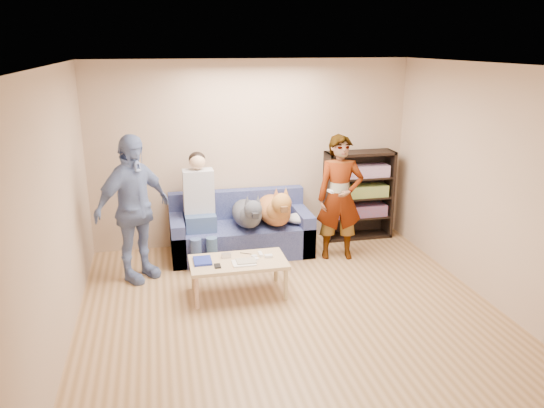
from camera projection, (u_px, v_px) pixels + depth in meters
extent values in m
plane|color=olive|center=(297.00, 324.00, 5.50)|extent=(5.00, 5.00, 0.00)
plane|color=white|center=(301.00, 66.00, 4.74)|extent=(5.00, 5.00, 0.00)
plane|color=tan|center=(252.00, 154.00, 7.46)|extent=(4.50, 0.00, 4.50)
plane|color=tan|center=(423.00, 341.00, 2.79)|extent=(4.50, 0.00, 4.50)
plane|color=tan|center=(52.00, 221.00, 4.66)|extent=(0.00, 5.00, 5.00)
plane|color=tan|center=(505.00, 191.00, 5.58)|extent=(0.00, 5.00, 5.00)
ellipsoid|color=#A6A5AA|center=(300.00, 218.00, 7.27)|extent=(0.38, 0.32, 0.13)
imported|color=gray|center=(340.00, 198.00, 7.00)|extent=(0.67, 0.50, 1.67)
imported|color=#6E88B1|center=(133.00, 209.00, 6.33)|extent=(1.09, 1.01, 1.80)
cube|color=silver|center=(331.00, 191.00, 6.73)|extent=(0.06, 0.12, 0.03)
cube|color=navy|center=(203.00, 261.00, 6.01)|extent=(0.20, 0.26, 0.03)
cube|color=white|center=(244.00, 263.00, 5.96)|extent=(0.26, 0.20, 0.02)
cube|color=#A99E87|center=(246.00, 261.00, 5.98)|extent=(0.22, 0.17, 0.01)
cube|color=#B0B0B5|center=(226.00, 255.00, 6.13)|extent=(0.11, 0.06, 0.05)
cube|color=white|center=(260.00, 254.00, 6.19)|extent=(0.04, 0.13, 0.03)
cube|color=silver|center=(269.00, 256.00, 6.13)|extent=(0.09, 0.06, 0.03)
cylinder|color=white|center=(256.00, 259.00, 6.06)|extent=(0.07, 0.07, 0.02)
cylinder|color=silver|center=(254.00, 256.00, 6.14)|extent=(0.07, 0.07, 0.02)
cylinder|color=orange|center=(239.00, 266.00, 5.89)|extent=(0.13, 0.06, 0.01)
cylinder|color=black|center=(246.00, 253.00, 6.24)|extent=(0.13, 0.08, 0.01)
cube|color=black|center=(218.00, 266.00, 5.88)|extent=(0.07, 0.12, 0.02)
cube|color=#515B93|center=(241.00, 239.00, 7.30)|extent=(1.90, 0.85, 0.42)
cube|color=#515B93|center=(237.00, 204.00, 7.50)|extent=(1.90, 0.18, 0.40)
cube|color=#515B93|center=(178.00, 238.00, 7.10)|extent=(0.18, 0.85, 0.58)
cube|color=#515B93|center=(301.00, 229.00, 7.46)|extent=(0.18, 0.85, 0.58)
cube|color=#39587E|center=(200.00, 222.00, 7.02)|extent=(0.40, 0.38, 0.22)
cylinder|color=#3F4F8C|center=(196.00, 256.00, 6.70)|extent=(0.14, 0.14, 0.47)
cylinder|color=#416590|center=(212.00, 255.00, 6.74)|extent=(0.14, 0.14, 0.47)
cube|color=#B3B3B8|center=(199.00, 191.00, 7.00)|extent=(0.40, 0.24, 0.58)
sphere|color=#D7AC81|center=(197.00, 162.00, 6.88)|extent=(0.21, 0.21, 0.21)
ellipsoid|color=black|center=(197.00, 159.00, 6.90)|extent=(0.22, 0.22, 0.19)
ellipsoid|color=#494B53|center=(247.00, 213.00, 7.17)|extent=(0.38, 0.80, 0.33)
sphere|color=#51555C|center=(251.00, 215.00, 6.84)|extent=(0.29, 0.29, 0.29)
sphere|color=#494A53|center=(253.00, 210.00, 6.64)|extent=(0.23, 0.23, 0.23)
cube|color=black|center=(255.00, 215.00, 6.53)|extent=(0.07, 0.11, 0.07)
cone|color=#484A52|center=(247.00, 200.00, 6.61)|extent=(0.07, 0.07, 0.11)
cone|color=#50525B|center=(258.00, 199.00, 6.64)|extent=(0.07, 0.07, 0.11)
cylinder|color=#51545C|center=(242.00, 207.00, 7.57)|extent=(0.04, 0.26, 0.15)
ellipsoid|color=#A65232|center=(274.00, 210.00, 7.25)|extent=(0.43, 0.89, 0.37)
sphere|color=#AD7735|center=(279.00, 210.00, 6.95)|extent=(0.32, 0.32, 0.32)
sphere|color=#A56C32|center=(281.00, 203.00, 6.75)|extent=(0.26, 0.26, 0.26)
cube|color=brown|center=(284.00, 209.00, 6.66)|extent=(0.08, 0.12, 0.07)
cone|color=#B36236|center=(276.00, 193.00, 6.72)|extent=(0.08, 0.08, 0.12)
cone|color=#AB7334|center=(286.00, 192.00, 6.75)|extent=(0.08, 0.08, 0.12)
cylinder|color=#BD8739|center=(268.00, 204.00, 7.63)|extent=(0.05, 0.29, 0.17)
cube|color=tan|center=(238.00, 262.00, 6.05)|extent=(1.10, 0.60, 0.04)
cylinder|color=tan|center=(197.00, 293.00, 5.78)|extent=(0.05, 0.05, 0.38)
cylinder|color=tan|center=(286.00, 284.00, 5.98)|extent=(0.05, 0.05, 0.38)
cylinder|color=tan|center=(193.00, 274.00, 6.24)|extent=(0.05, 0.05, 0.38)
cylinder|color=tan|center=(276.00, 267.00, 6.45)|extent=(0.05, 0.05, 0.38)
cube|color=black|center=(327.00, 197.00, 7.70)|extent=(0.04, 0.34, 1.30)
cube|color=black|center=(389.00, 193.00, 7.90)|extent=(0.04, 0.34, 1.30)
cube|color=black|center=(360.00, 153.00, 7.61)|extent=(1.00, 0.34, 0.04)
cube|color=black|center=(356.00, 235.00, 7.98)|extent=(1.00, 0.34, 0.04)
cube|color=black|center=(354.00, 192.00, 7.95)|extent=(1.00, 0.02, 1.30)
cube|color=black|center=(357.00, 216.00, 7.89)|extent=(0.94, 0.32, 0.03)
cube|color=black|center=(358.00, 197.00, 7.81)|extent=(0.94, 0.32, 0.02)
cube|color=black|center=(359.00, 177.00, 7.72)|extent=(0.94, 0.32, 0.02)
cube|color=#B23333|center=(358.00, 211.00, 7.85)|extent=(0.84, 0.24, 0.17)
cube|color=gold|center=(359.00, 191.00, 7.76)|extent=(0.84, 0.24, 0.17)
cube|color=#994C99|center=(360.00, 171.00, 7.67)|extent=(0.84, 0.24, 0.17)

